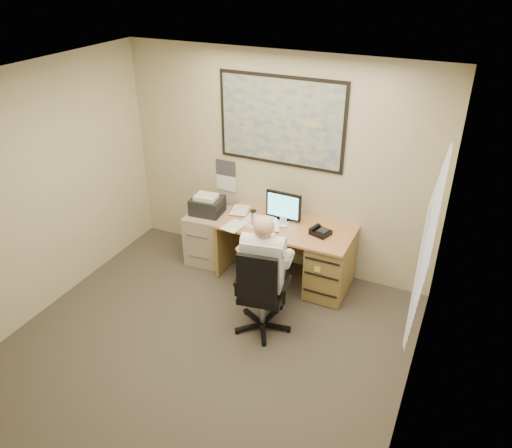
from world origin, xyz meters
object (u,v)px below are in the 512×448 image
at_px(desk, 311,253).
at_px(person, 264,275).
at_px(filing_cabinet, 209,231).
at_px(office_chair, 260,307).

xyz_separation_m(desk, person, (-0.20, -0.96, 0.23)).
relative_size(desk, filing_cabinet, 1.70).
distance_m(desk, person, 1.01).
bearing_deg(desk, person, -101.70).
height_order(office_chair, person, person).
bearing_deg(office_chair, person, 74.79).
bearing_deg(filing_cabinet, office_chair, -45.79).
relative_size(filing_cabinet, office_chair, 0.89).
bearing_deg(office_chair, filing_cabinet, 129.98).
distance_m(desk, filing_cabinet, 1.42).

